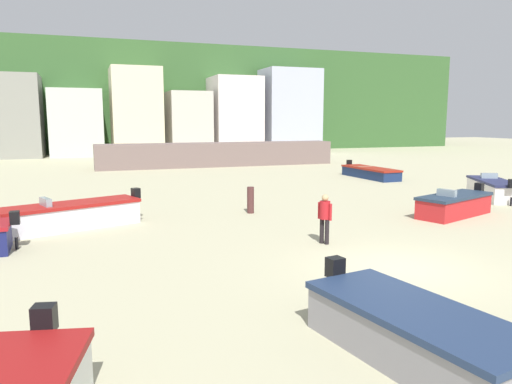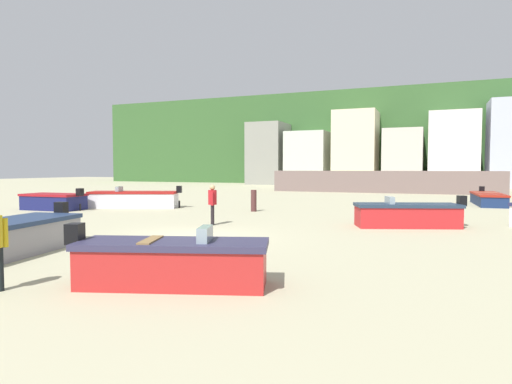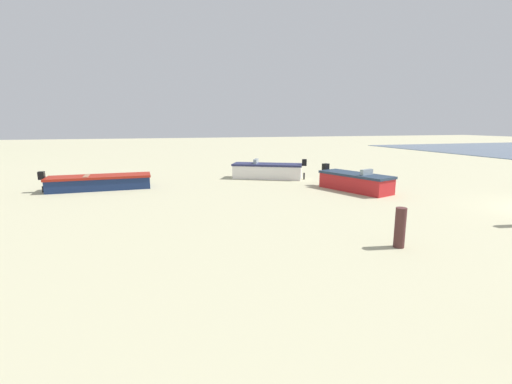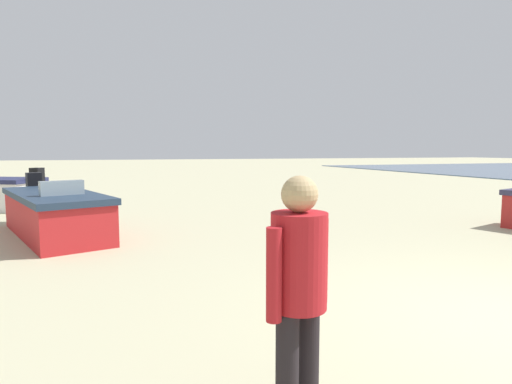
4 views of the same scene
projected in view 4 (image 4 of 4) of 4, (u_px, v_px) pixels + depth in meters
boat_red_2 at (55, 213)px, 8.73m from camera, size 4.20×2.61×1.22m
beach_walker_distant at (299, 286)px, 2.53m from camera, size 0.46×0.51×1.62m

